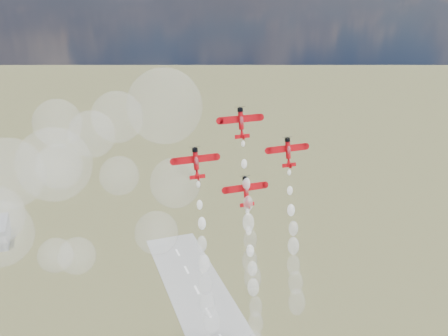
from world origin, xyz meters
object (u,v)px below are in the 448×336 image
(plane_left, at_px, (196,162))
(plane_right, at_px, (288,151))
(plane_slot, at_px, (246,191))
(plane_lead, at_px, (241,122))

(plane_left, bearing_deg, plane_right, 0.00)
(plane_slot, bearing_deg, plane_lead, 90.00)
(plane_left, xyz_separation_m, plane_right, (28.74, 0.00, 0.00))
(plane_left, bearing_deg, plane_slot, -9.12)
(plane_lead, bearing_deg, plane_right, -9.12)
(plane_slot, bearing_deg, plane_right, 9.12)
(plane_lead, xyz_separation_m, plane_left, (-14.37, -2.31, -9.79))
(plane_lead, distance_m, plane_left, 17.54)
(plane_left, xyz_separation_m, plane_slot, (14.37, -2.31, -9.79))
(plane_right, distance_m, plane_slot, 17.54)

